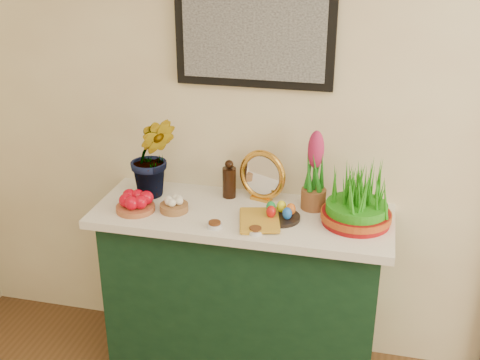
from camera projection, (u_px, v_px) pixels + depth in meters
name	position (u px, v px, depth m)	size (l,w,h in m)	color
room	(257.00, 323.00, 0.72)	(4.50, 4.54, 2.72)	brown
sideboard	(242.00, 294.00, 3.01)	(1.30, 0.45, 0.85)	#12331D
tablecloth	(242.00, 215.00, 2.83)	(1.40, 0.55, 0.04)	white
hyacinth_green	(152.00, 144.00, 2.88)	(0.27, 0.23, 0.54)	#1E7A1A
apple_bowl	(135.00, 203.00, 2.81)	(0.19, 0.19, 0.09)	#A35734
garlic_basket	(174.00, 205.00, 2.81)	(0.14, 0.14, 0.07)	#8E5D39
vinegar_cruet	(229.00, 181.00, 2.94)	(0.07, 0.07, 0.19)	black
mirror	(262.00, 176.00, 2.90)	(0.25, 0.13, 0.25)	gold
book	(240.00, 220.00, 2.70)	(0.16, 0.23, 0.03)	gold
spice_dish_left	(215.00, 225.00, 2.67)	(0.07, 0.07, 0.03)	silver
spice_dish_right	(255.00, 231.00, 2.62)	(0.07, 0.07, 0.03)	silver
egg_plate	(280.00, 214.00, 2.74)	(0.19, 0.19, 0.08)	black
hyacinth_pink	(315.00, 174.00, 2.79)	(0.12, 0.12, 0.39)	brown
wheatgrass_sabzeh	(357.00, 200.00, 2.67)	(0.32, 0.32, 0.26)	maroon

